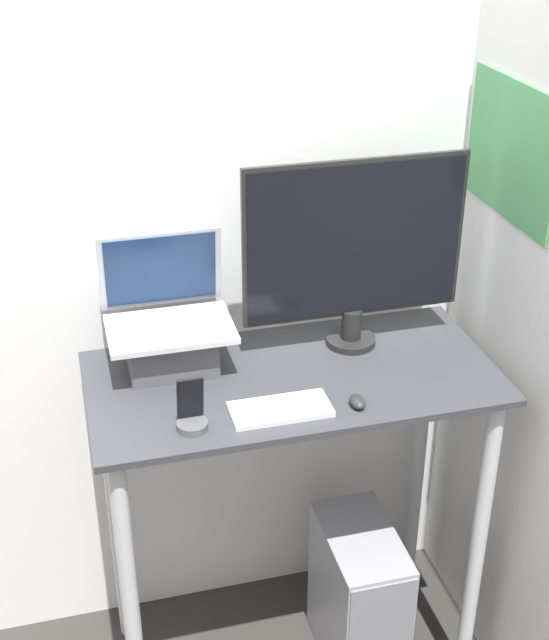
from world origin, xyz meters
name	(u,v)px	position (x,y,z in m)	size (l,w,h in m)	color
wall_back	(261,251)	(0.00, 0.64, 1.30)	(6.00, 0.05, 2.60)	silver
desk	(292,447)	(0.00, 0.28, 0.84)	(1.13, 0.56, 1.08)	#333338
laptop	(170,335)	(-0.32, 0.41, 1.18)	(0.34, 0.27, 0.37)	#4C4C51
monitor	(355,250)	(0.21, 0.41, 1.38)	(0.64, 0.14, 0.56)	black
keyboard	(280,409)	(-0.08, 0.12, 1.09)	(0.26, 0.12, 0.02)	silver
mouse	(357,402)	(0.12, 0.09, 1.10)	(0.04, 0.06, 0.03)	#262626
cell_phone	(191,415)	(-0.31, 0.10, 1.12)	(0.08, 0.08, 0.15)	#4C4C51
computer_tower	(359,599)	(0.21, 0.20, 0.26)	(0.22, 0.39, 0.52)	gray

